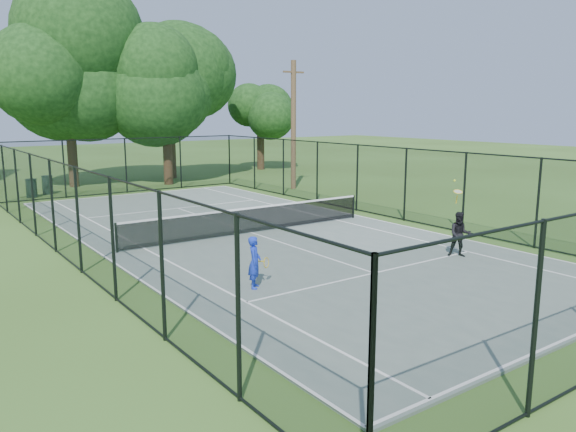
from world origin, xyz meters
TOP-DOWN VIEW (x-y plane):
  - ground at (0.00, 0.00)m, footprint 120.00×120.00m
  - tennis_court at (0.00, 0.00)m, footprint 11.00×24.00m
  - tennis_net at (0.00, 0.00)m, footprint 10.08×0.08m
  - fence at (0.00, 0.00)m, footprint 13.10×26.10m
  - tree_near_left at (-1.67, 17.33)m, footprint 8.16×8.16m
  - tree_near_mid at (3.35, 15.02)m, footprint 6.59×6.59m
  - tree_near_right at (4.87, 17.89)m, footprint 6.63×6.63m
  - tree_far_right at (12.78, 19.21)m, footprint 4.74×4.74m
  - trash_bin_left at (-4.66, 14.19)m, footprint 0.58×0.58m
  - trash_bin_right at (-3.70, 14.97)m, footprint 0.58×0.58m
  - utility_pole at (8.45, 9.00)m, footprint 1.40×0.30m
  - player_blue at (-3.36, -5.57)m, footprint 0.86×0.58m
  - player_black at (3.40, -6.59)m, footprint 0.85×0.92m

SIDE VIEW (x-z plane):
  - ground at x=0.00m, z-range 0.00..0.00m
  - tennis_court at x=0.00m, z-range 0.00..0.06m
  - trash_bin_left at x=-4.66m, z-range 0.01..0.98m
  - trash_bin_right at x=-3.70m, z-range 0.01..1.01m
  - tennis_net at x=0.00m, z-range 0.10..1.05m
  - player_blue at x=-3.36m, z-range 0.06..1.39m
  - player_black at x=3.40m, z-range -0.40..1.92m
  - fence at x=0.00m, z-range 0.00..3.00m
  - utility_pole at x=8.45m, z-range 0.06..7.30m
  - tree_far_right at x=12.78m, z-range 0.74..7.01m
  - tree_near_mid at x=3.35m, z-range 1.00..9.62m
  - tree_near_right at x=4.87m, z-range 1.24..10.38m
  - tree_near_left at x=-1.67m, z-range 1.23..11.87m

